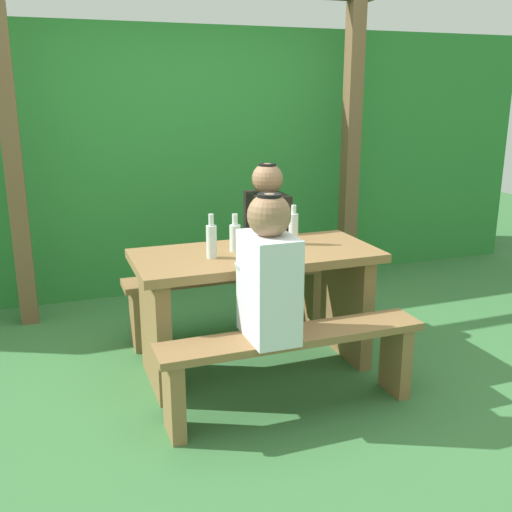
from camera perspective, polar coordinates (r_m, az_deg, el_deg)
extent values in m
plane|color=#3C743E|center=(3.65, 0.00, -10.70)|extent=(12.00, 12.00, 0.00)
cube|color=#2D7F34|center=(5.24, -7.74, 9.40)|extent=(6.40, 0.86, 2.11)
cube|color=brown|center=(4.35, -22.42, 8.22)|extent=(0.12, 0.12, 2.28)
cube|color=brown|center=(4.97, 9.13, 10.00)|extent=(0.12, 0.12, 2.28)
cube|color=olive|center=(3.39, 0.00, 0.03)|extent=(1.40, 0.64, 0.05)
cube|color=olive|center=(3.36, -9.71, -6.93)|extent=(0.08, 0.54, 0.68)
cube|color=olive|center=(3.74, 8.68, -4.50)|extent=(0.08, 0.54, 0.68)
cube|color=olive|center=(3.01, 3.59, -7.78)|extent=(1.40, 0.24, 0.04)
cube|color=olive|center=(2.94, -7.95, -13.37)|extent=(0.07, 0.22, 0.40)
cube|color=olive|center=(3.38, 13.35, -9.59)|extent=(0.07, 0.22, 0.40)
cube|color=olive|center=(3.96, -2.70, -1.88)|extent=(1.40, 0.24, 0.04)
cube|color=olive|center=(3.91, -11.41, -5.90)|extent=(0.07, 0.22, 0.40)
cube|color=olive|center=(4.25, 5.35, -3.85)|extent=(0.07, 0.22, 0.40)
cube|color=silver|center=(2.86, 1.23, -3.02)|extent=(0.22, 0.34, 0.52)
sphere|color=#936B4C|center=(2.77, 1.28, 3.95)|extent=(0.21, 0.21, 0.21)
cylinder|color=black|center=(2.75, 1.29, 5.77)|extent=(0.12, 0.12, 0.02)
cylinder|color=silver|center=(2.95, 0.26, -0.29)|extent=(0.25, 0.07, 0.15)
cube|color=black|center=(3.98, 1.07, 2.38)|extent=(0.22, 0.34, 0.52)
sphere|color=#936B4C|center=(3.91, 1.09, 7.44)|extent=(0.21, 0.21, 0.21)
cylinder|color=black|center=(3.90, 1.10, 8.74)|extent=(0.12, 0.12, 0.02)
cylinder|color=black|center=(3.83, 1.83, 3.44)|extent=(0.25, 0.07, 0.15)
cylinder|color=silver|center=(3.26, 1.14, 0.75)|extent=(0.08, 0.08, 0.10)
cylinder|color=silver|center=(3.38, -2.04, 1.74)|extent=(0.06, 0.06, 0.15)
cylinder|color=silver|center=(3.35, -2.06, 3.55)|extent=(0.03, 0.03, 0.06)
cylinder|color=silver|center=(3.24, -4.32, 1.37)|extent=(0.06, 0.06, 0.18)
cylinder|color=silver|center=(3.21, -4.36, 3.50)|extent=(0.03, 0.03, 0.06)
cylinder|color=silver|center=(3.53, 3.64, 2.62)|extent=(0.06, 0.06, 0.19)
cylinder|color=silver|center=(3.51, 3.67, 4.51)|extent=(0.03, 0.03, 0.05)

